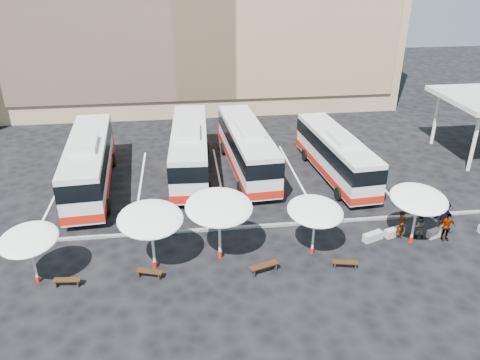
{
  "coord_description": "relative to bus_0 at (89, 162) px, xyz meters",
  "views": [
    {
      "loc": [
        -2.47,
        -24.66,
        15.69
      ],
      "look_at": [
        1.0,
        3.0,
        2.2
      ],
      "focal_mm": 35.0,
      "sensor_mm": 36.0,
      "label": 1
    }
  ],
  "objects": [
    {
      "name": "wood_bench_0",
      "position": [
        0.51,
        -11.68,
        -1.75
      ],
      "size": [
        1.44,
        0.5,
        0.43
      ],
      "rotation": [
        0.0,
        0.0,
        -0.09
      ],
      "color": "black",
      "rests_on": "ground"
    },
    {
      "name": "ground",
      "position": [
        9.49,
        -7.63,
        -2.09
      ],
      "size": [
        120.0,
        120.0,
        0.0
      ],
      "primitive_type": "plane",
      "color": "black",
      "rests_on": "ground"
    },
    {
      "name": "bus_1",
      "position": [
        7.35,
        1.81,
        -0.02
      ],
      "size": [
        3.37,
        12.83,
        4.04
      ],
      "rotation": [
        0.0,
        0.0,
        -0.04
      ],
      "color": "silver",
      "rests_on": "ground"
    },
    {
      "name": "bus_2",
      "position": [
        11.82,
        1.66,
        -0.06
      ],
      "size": [
        3.5,
        12.66,
        3.97
      ],
      "rotation": [
        0.0,
        0.0,
        0.06
      ],
      "color": "silver",
      "rests_on": "ground"
    },
    {
      "name": "sunshade_4",
      "position": [
        20.22,
        -9.98,
        0.87
      ],
      "size": [
        3.39,
        3.43,
        3.48
      ],
      "rotation": [
        0.0,
        0.0,
        0.02
      ],
      "color": "silver",
      "rests_on": "ground"
    },
    {
      "name": "conc_bench_0",
      "position": [
        18.03,
        -9.44,
        -1.84
      ],
      "size": [
        1.38,
        0.88,
        0.49
      ],
      "primitive_type": "cube",
      "rotation": [
        0.0,
        0.0,
        0.37
      ],
      "color": "#999993",
      "rests_on": "ground"
    },
    {
      "name": "passenger_0",
      "position": [
        19.71,
        -9.51,
        -1.15
      ],
      "size": [
        0.82,
        0.74,
        1.88
      ],
      "primitive_type": "imported",
      "rotation": [
        0.0,
        0.0,
        0.55
      ],
      "color": "black",
      "rests_on": "ground"
    },
    {
      "name": "bus_3",
      "position": [
        18.45,
        -0.25,
        -0.2
      ],
      "size": [
        3.41,
        11.81,
        3.7
      ],
      "rotation": [
        0.0,
        0.0,
        0.08
      ],
      "color": "silver",
      "rests_on": "ground"
    },
    {
      "name": "sunshade_1",
      "position": [
        4.99,
        -10.62,
        1.03
      ],
      "size": [
        4.37,
        4.4,
        3.67
      ],
      "rotation": [
        0.0,
        0.0,
        0.29
      ],
      "color": "silver",
      "rests_on": "ground"
    },
    {
      "name": "curb_divider",
      "position": [
        9.49,
        -7.13,
        -2.01
      ],
      "size": [
        34.0,
        0.25,
        0.15
      ],
      "primitive_type": "cube",
      "color": "black",
      "rests_on": "ground"
    },
    {
      "name": "bus_0",
      "position": [
        0.0,
        0.0,
        0.0
      ],
      "size": [
        3.66,
        13.03,
        4.08
      ],
      "rotation": [
        0.0,
        0.0,
        0.07
      ],
      "color": "silver",
      "rests_on": "ground"
    },
    {
      "name": "wood_bench_1",
      "position": [
        4.75,
        -11.49,
        -1.75
      ],
      "size": [
        1.48,
        0.82,
        0.44
      ],
      "rotation": [
        0.0,
        0.0,
        -0.33
      ],
      "color": "black",
      "rests_on": "ground"
    },
    {
      "name": "conc_bench_1",
      "position": [
        19.52,
        -9.14,
        -1.84
      ],
      "size": [
        1.38,
        0.85,
        0.49
      ],
      "primitive_type": "cube",
      "rotation": [
        0.0,
        0.0,
        0.34
      ],
      "color": "#999993",
      "rests_on": "ground"
    },
    {
      "name": "sunshade_2",
      "position": [
        8.65,
        -10.13,
        1.22
      ],
      "size": [
        4.22,
        4.26,
        3.89
      ],
      "rotation": [
        0.0,
        0.0,
        0.15
      ],
      "color": "silver",
      "rests_on": "ground"
    },
    {
      "name": "bay_lines",
      "position": [
        9.49,
        0.37,
        -2.08
      ],
      "size": [
        24.15,
        12.0,
        0.01
      ],
      "color": "white",
      "rests_on": "ground"
    },
    {
      "name": "conc_bench_2",
      "position": [
        22.08,
        -9.52,
        -1.84
      ],
      "size": [
        1.36,
        0.85,
        0.49
      ],
      "primitive_type": "cube",
      "rotation": [
        0.0,
        0.0,
        0.35
      ],
      "color": "#999993",
      "rests_on": "ground"
    },
    {
      "name": "wood_bench_2",
      "position": [
        10.9,
        -11.82,
        -1.69
      ],
      "size": [
        1.72,
        0.94,
        0.51
      ],
      "rotation": [
        0.0,
        0.0,
        0.32
      ],
      "color": "black",
      "rests_on": "ground"
    },
    {
      "name": "sunshade_3",
      "position": [
        13.99,
        -10.38,
        0.73
      ],
      "size": [
        3.98,
        4.01,
        3.32
      ],
      "rotation": [
        0.0,
        0.0,
        0.3
      ],
      "color": "silver",
      "rests_on": "ground"
    },
    {
      "name": "passenger_1",
      "position": [
        20.87,
        -9.48,
        -1.31
      ],
      "size": [
        0.86,
        0.73,
        1.56
      ],
      "primitive_type": "imported",
      "rotation": [
        0.0,
        0.0,
        2.94
      ],
      "color": "black",
      "rests_on": "ground"
    },
    {
      "name": "sunshade_0",
      "position": [
        -1.12,
        -11.15,
        0.58
      ],
      "size": [
        3.5,
        3.53,
        3.14
      ],
      "rotation": [
        0.0,
        0.0,
        -0.18
      ],
      "color": "silver",
      "rests_on": "ground"
    },
    {
      "name": "passenger_2",
      "position": [
        22.36,
        -9.94,
        -1.16
      ],
      "size": [
        1.09,
        0.47,
        1.85
      ],
      "primitive_type": "imported",
      "rotation": [
        0.0,
        0.0,
        -0.01
      ],
      "color": "black",
      "rests_on": "ground"
    },
    {
      "name": "wood_bench_3",
      "position": [
        15.42,
        -11.99,
        -1.76
      ],
      "size": [
        1.44,
        0.65,
        0.43
      ],
      "rotation": [
        0.0,
        0.0,
        -0.2
      ],
      "color": "black",
      "rests_on": "ground"
    },
    {
      "name": "passenger_3",
      "position": [
        22.85,
        -8.64,
        -1.12
      ],
      "size": [
        1.25,
        0.73,
        1.92
      ],
      "primitive_type": "imported",
      "rotation": [
        0.0,
        0.0,
        3.15
      ],
      "color": "black",
      "rests_on": "ground"
    }
  ]
}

